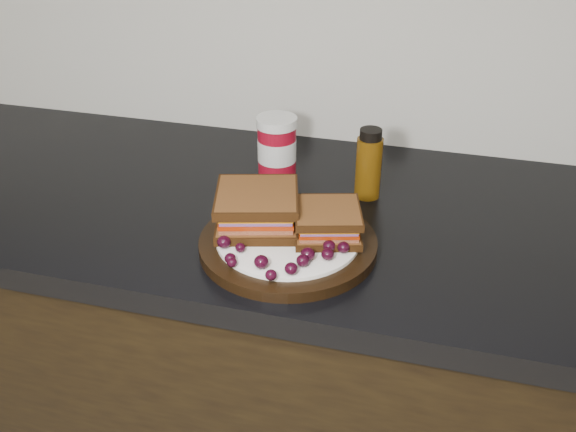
% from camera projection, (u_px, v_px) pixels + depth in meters
% --- Properties ---
extents(base_cabinets, '(3.96, 0.58, 0.86)m').
position_uv_depth(base_cabinets, '(203.00, 378.00, 1.42)').
color(base_cabinets, black).
rests_on(base_cabinets, ground_plane).
extents(countertop, '(3.98, 0.60, 0.04)m').
position_uv_depth(countertop, '(187.00, 201.00, 1.19)').
color(countertop, black).
rests_on(countertop, base_cabinets).
extents(plate, '(0.28, 0.28, 0.02)m').
position_uv_depth(plate, '(288.00, 244.00, 1.01)').
color(plate, black).
rests_on(plate, countertop).
extents(sandwich_left, '(0.16, 0.16, 0.06)m').
position_uv_depth(sandwich_left, '(257.00, 209.00, 1.02)').
color(sandwich_left, brown).
rests_on(sandwich_left, plate).
extents(sandwich_right, '(0.12, 0.12, 0.05)m').
position_uv_depth(sandwich_right, '(328.00, 222.00, 0.99)').
color(sandwich_right, brown).
rests_on(sandwich_right, plate).
extents(grape_0, '(0.02, 0.02, 0.02)m').
position_uv_depth(grape_0, '(224.00, 242.00, 0.97)').
color(grape_0, black).
rests_on(grape_0, plate).
extents(grape_1, '(0.02, 0.02, 0.01)m').
position_uv_depth(grape_1, '(240.00, 248.00, 0.96)').
color(grape_1, black).
rests_on(grape_1, plate).
extents(grape_2, '(0.02, 0.02, 0.02)m').
position_uv_depth(grape_2, '(230.00, 258.00, 0.93)').
color(grape_2, black).
rests_on(grape_2, plate).
extents(grape_3, '(0.02, 0.02, 0.01)m').
position_uv_depth(grape_3, '(232.00, 263.00, 0.93)').
color(grape_3, black).
rests_on(grape_3, plate).
extents(grape_4, '(0.02, 0.02, 0.02)m').
position_uv_depth(grape_4, '(261.00, 262.00, 0.92)').
color(grape_4, black).
rests_on(grape_4, plate).
extents(grape_5, '(0.02, 0.02, 0.01)m').
position_uv_depth(grape_5, '(260.00, 261.00, 0.93)').
color(grape_5, black).
rests_on(grape_5, plate).
extents(grape_6, '(0.02, 0.02, 0.02)m').
position_uv_depth(grape_6, '(271.00, 275.00, 0.90)').
color(grape_6, black).
rests_on(grape_6, plate).
extents(grape_7, '(0.02, 0.02, 0.02)m').
position_uv_depth(grape_7, '(291.00, 269.00, 0.91)').
color(grape_7, black).
rests_on(grape_7, plate).
extents(grape_8, '(0.02, 0.02, 0.02)m').
position_uv_depth(grape_8, '(303.00, 261.00, 0.93)').
color(grape_8, black).
rests_on(grape_8, plate).
extents(grape_9, '(0.02, 0.02, 0.02)m').
position_uv_depth(grape_9, '(308.00, 254.00, 0.94)').
color(grape_9, black).
rests_on(grape_9, plate).
extents(grape_10, '(0.02, 0.02, 0.02)m').
position_uv_depth(grape_10, '(328.00, 254.00, 0.94)').
color(grape_10, black).
rests_on(grape_10, plate).
extents(grape_11, '(0.02, 0.02, 0.02)m').
position_uv_depth(grape_11, '(329.00, 246.00, 0.96)').
color(grape_11, black).
rests_on(grape_11, plate).
extents(grape_12, '(0.02, 0.02, 0.02)m').
position_uv_depth(grape_12, '(344.00, 247.00, 0.96)').
color(grape_12, black).
rests_on(grape_12, plate).
extents(grape_13, '(0.02, 0.02, 0.02)m').
position_uv_depth(grape_13, '(348.00, 236.00, 0.98)').
color(grape_13, black).
rests_on(grape_13, plate).
extents(grape_14, '(0.02, 0.02, 0.02)m').
position_uv_depth(grape_14, '(334.00, 232.00, 1.00)').
color(grape_14, black).
rests_on(grape_14, plate).
extents(grape_15, '(0.02, 0.02, 0.02)m').
position_uv_depth(grape_15, '(325.00, 227.00, 1.01)').
color(grape_15, black).
rests_on(grape_15, plate).
extents(grape_16, '(0.02, 0.02, 0.01)m').
position_uv_depth(grape_16, '(275.00, 208.00, 1.06)').
color(grape_16, black).
rests_on(grape_16, plate).
extents(grape_17, '(0.02, 0.02, 0.02)m').
position_uv_depth(grape_17, '(265.00, 216.00, 1.04)').
color(grape_17, black).
rests_on(grape_17, plate).
extents(grape_18, '(0.02, 0.02, 0.02)m').
position_uv_depth(grape_18, '(247.00, 216.00, 1.04)').
color(grape_18, black).
rests_on(grape_18, plate).
extents(grape_19, '(0.02, 0.02, 0.02)m').
position_uv_depth(grape_19, '(247.00, 220.00, 1.03)').
color(grape_19, black).
rests_on(grape_19, plate).
extents(grape_20, '(0.02, 0.02, 0.02)m').
position_uv_depth(grape_20, '(247.00, 230.00, 1.00)').
color(grape_20, black).
rests_on(grape_20, plate).
extents(grape_21, '(0.02, 0.02, 0.01)m').
position_uv_depth(grape_21, '(246.00, 231.00, 1.00)').
color(grape_21, black).
rests_on(grape_21, plate).
extents(grape_22, '(0.02, 0.02, 0.02)m').
position_uv_depth(grape_22, '(265.00, 222.00, 1.02)').
color(grape_22, black).
rests_on(grape_22, plate).
extents(grape_23, '(0.02, 0.02, 0.02)m').
position_uv_depth(grape_23, '(244.00, 210.00, 1.05)').
color(grape_23, black).
rests_on(grape_23, plate).
extents(grape_24, '(0.02, 0.02, 0.02)m').
position_uv_depth(grape_24, '(241.00, 226.00, 1.01)').
color(grape_24, black).
rests_on(grape_24, plate).
extents(condiment_jar, '(0.10, 0.10, 0.11)m').
position_uv_depth(condiment_jar, '(277.00, 146.00, 1.22)').
color(condiment_jar, maroon).
rests_on(condiment_jar, countertop).
extents(oil_bottle, '(0.06, 0.06, 0.13)m').
position_uv_depth(oil_bottle, '(369.00, 163.00, 1.13)').
color(oil_bottle, '#513208').
rests_on(oil_bottle, countertop).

